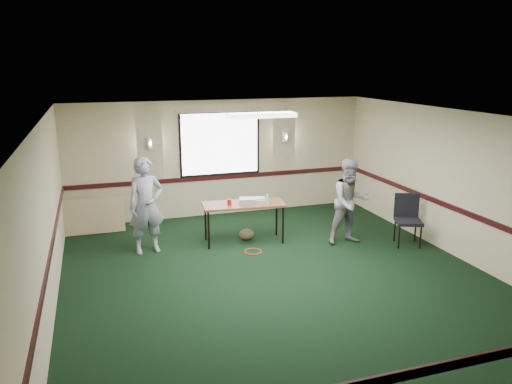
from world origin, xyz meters
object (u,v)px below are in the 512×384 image
object	(u,v)px
folding_table	(244,206)
conference_chair	(408,215)
projector	(247,201)
person_left	(146,206)
person_right	(350,202)

from	to	relation	value
folding_table	conference_chair	world-z (taller)	conference_chair
folding_table	projector	distance (m)	0.13
folding_table	conference_chair	distance (m)	3.26
conference_chair	person_left	xyz separation A→B (m)	(-4.96, 1.14, 0.34)
conference_chair	person_left	size ratio (longest dim) A/B	0.54
conference_chair	folding_table	bearing A→B (deg)	-177.75
folding_table	projector	size ratio (longest dim) A/B	5.40
folding_table	conference_chair	bearing A→B (deg)	-13.59
person_right	folding_table	bearing A→B (deg)	160.98
projector	conference_chair	world-z (taller)	conference_chair
projector	person_left	world-z (taller)	person_left
person_left	person_right	distance (m)	3.95
folding_table	person_left	size ratio (longest dim) A/B	0.91
person_left	person_right	size ratio (longest dim) A/B	1.07
conference_chair	person_right	size ratio (longest dim) A/B	0.58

